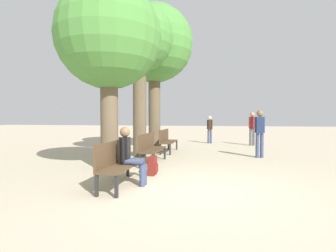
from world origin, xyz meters
TOP-DOWN VIEW (x-y plane):
  - ground_plane at (0.00, 0.00)m, footprint 80.00×80.00m
  - bench_row_0 at (-1.57, 0.03)m, footprint 0.48×1.81m
  - bench_row_1 at (-1.57, 2.79)m, footprint 0.48×1.81m
  - bench_row_2 at (-1.57, 5.55)m, footprint 0.48×1.81m
  - tree_row_0 at (-2.36, 1.40)m, footprint 2.83×2.83m
  - tree_row_1 at (-2.36, 4.23)m, footprint 2.54×2.54m
  - tree_row_2 at (-2.36, 6.61)m, footprint 3.57×3.57m
  - person_seated at (-1.33, 0.10)m, footprint 0.58×0.33m
  - backpack at (-1.09, 1.16)m, footprint 0.20×0.38m
  - pedestrian_near at (0.11, 9.65)m, footprint 0.31×0.22m
  - pedestrian_mid at (2.32, 8.90)m, footprint 0.35×0.31m
  - pedestrian_far at (2.04, 4.65)m, footprint 0.35×0.24m

SIDE VIEW (x-z plane):
  - ground_plane at x=0.00m, z-range 0.00..0.00m
  - backpack at x=-1.09m, z-range 0.00..0.47m
  - bench_row_0 at x=-1.57m, z-range 0.07..1.02m
  - bench_row_1 at x=-1.57m, z-range 0.07..1.02m
  - bench_row_2 at x=-1.57m, z-range 0.07..1.02m
  - person_seated at x=-1.33m, z-range 0.04..1.30m
  - pedestrian_near at x=0.11m, z-range 0.11..1.66m
  - pedestrian_far at x=2.04m, z-range 0.13..1.86m
  - pedestrian_mid at x=2.32m, z-range 0.13..1.86m
  - tree_row_0 at x=-2.36m, z-range 1.06..6.12m
  - tree_row_1 at x=-2.36m, z-range 1.45..7.18m
  - tree_row_2 at x=-2.36m, z-range 1.47..8.14m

